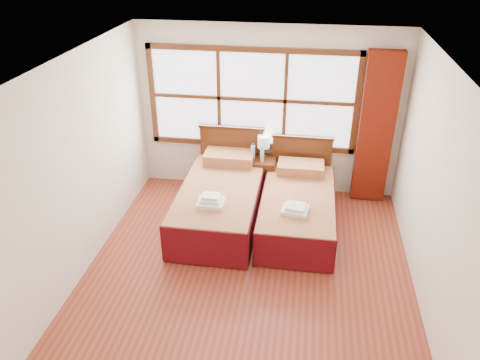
# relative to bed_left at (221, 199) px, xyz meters

# --- Properties ---
(floor) EXTENTS (4.50, 4.50, 0.00)m
(floor) POSITION_rel_bed_left_xyz_m (0.55, -1.20, -0.33)
(floor) COLOR #943A25
(floor) RESTS_ON ground
(ceiling) EXTENTS (4.50, 4.50, 0.00)m
(ceiling) POSITION_rel_bed_left_xyz_m (0.55, -1.20, 2.27)
(ceiling) COLOR white
(ceiling) RESTS_ON wall_back
(wall_back) EXTENTS (4.00, 0.00, 4.00)m
(wall_back) POSITION_rel_bed_left_xyz_m (0.55, 1.05, 0.97)
(wall_back) COLOR silver
(wall_back) RESTS_ON floor
(wall_left) EXTENTS (0.00, 4.50, 4.50)m
(wall_left) POSITION_rel_bed_left_xyz_m (-1.45, -1.20, 0.97)
(wall_left) COLOR silver
(wall_left) RESTS_ON floor
(wall_right) EXTENTS (0.00, 4.50, 4.50)m
(wall_right) POSITION_rel_bed_left_xyz_m (2.55, -1.20, 0.97)
(wall_right) COLOR silver
(wall_right) RESTS_ON floor
(window) EXTENTS (3.16, 0.06, 1.56)m
(window) POSITION_rel_bed_left_xyz_m (0.30, 1.02, 1.17)
(window) COLOR white
(window) RESTS_ON wall_back
(curtain) EXTENTS (0.50, 0.16, 2.30)m
(curtain) POSITION_rel_bed_left_xyz_m (2.15, 0.91, 0.84)
(curtain) COLOR maroon
(curtain) RESTS_ON wall_back
(bed_left) EXTENTS (1.10, 2.13, 1.07)m
(bed_left) POSITION_rel_bed_left_xyz_m (0.00, 0.00, 0.00)
(bed_left) COLOR #361A0B
(bed_left) RESTS_ON floor
(bed_right) EXTENTS (1.01, 2.03, 0.98)m
(bed_right) POSITION_rel_bed_left_xyz_m (1.10, 0.00, -0.03)
(bed_right) COLOR #361A0B
(bed_right) RESTS_ON floor
(nightstand) EXTENTS (0.47, 0.46, 0.62)m
(nightstand) POSITION_rel_bed_left_xyz_m (0.48, 0.80, -0.02)
(nightstand) COLOR #502711
(nightstand) RESTS_ON floor
(towels_left) EXTENTS (0.35, 0.31, 0.15)m
(towels_left) POSITION_rel_bed_left_xyz_m (-0.02, -0.55, 0.30)
(towels_left) COLOR white
(towels_left) RESTS_ON bed_left
(towels_right) EXTENTS (0.37, 0.33, 0.10)m
(towels_right) POSITION_rel_bed_left_xyz_m (1.08, -0.49, 0.24)
(towels_right) COLOR white
(towels_right) RESTS_ON bed_right
(lamp) EXTENTS (0.19, 0.19, 0.36)m
(lamp) POSITION_rel_bed_left_xyz_m (0.51, 0.85, 0.55)
(lamp) COLOR gold
(lamp) RESTS_ON nightstand
(bottle_near) EXTENTS (0.07, 0.07, 0.25)m
(bottle_near) POSITION_rel_bed_left_xyz_m (0.36, 0.79, 0.41)
(bottle_near) COLOR silver
(bottle_near) RESTS_ON nightstand
(bottle_far) EXTENTS (0.06, 0.06, 0.23)m
(bottle_far) POSITION_rel_bed_left_xyz_m (0.50, 0.72, 0.40)
(bottle_far) COLOR silver
(bottle_far) RESTS_ON nightstand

